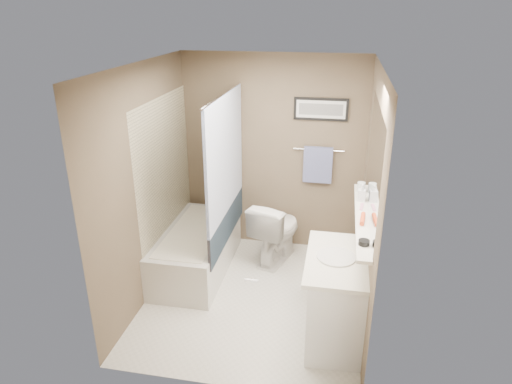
% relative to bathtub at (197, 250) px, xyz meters
% --- Properties ---
extents(ground, '(2.50, 2.50, 0.00)m').
position_rel_bathtub_xyz_m(ground, '(0.75, -0.42, -0.25)').
color(ground, silver).
rests_on(ground, ground).
extents(ceiling, '(2.20, 2.50, 0.04)m').
position_rel_bathtub_xyz_m(ceiling, '(0.75, -0.42, 2.13)').
color(ceiling, white).
rests_on(ceiling, wall_back).
extents(wall_back, '(2.20, 0.04, 2.40)m').
position_rel_bathtub_xyz_m(wall_back, '(0.75, 0.81, 0.95)').
color(wall_back, brown).
rests_on(wall_back, ground).
extents(wall_front, '(2.20, 0.04, 2.40)m').
position_rel_bathtub_xyz_m(wall_front, '(0.75, -1.65, 0.95)').
color(wall_front, brown).
rests_on(wall_front, ground).
extents(wall_left, '(0.04, 2.50, 2.40)m').
position_rel_bathtub_xyz_m(wall_left, '(-0.33, -0.42, 0.95)').
color(wall_left, brown).
rests_on(wall_left, ground).
extents(wall_right, '(0.04, 2.50, 2.40)m').
position_rel_bathtub_xyz_m(wall_right, '(1.83, -0.42, 0.95)').
color(wall_right, brown).
rests_on(wall_right, ground).
extents(tile_surround, '(0.02, 1.55, 2.00)m').
position_rel_bathtub_xyz_m(tile_surround, '(-0.34, 0.08, 0.75)').
color(tile_surround, '#C0B491').
rests_on(tile_surround, wall_left).
extents(curtain_rod, '(0.02, 1.55, 0.02)m').
position_rel_bathtub_xyz_m(curtain_rod, '(0.35, 0.08, 1.80)').
color(curtain_rod, silver).
rests_on(curtain_rod, wall_left).
extents(curtain_upper, '(0.03, 1.45, 1.28)m').
position_rel_bathtub_xyz_m(curtain_upper, '(0.35, 0.08, 1.15)').
color(curtain_upper, white).
rests_on(curtain_upper, curtain_rod).
extents(curtain_lower, '(0.03, 1.45, 0.36)m').
position_rel_bathtub_xyz_m(curtain_lower, '(0.35, 0.08, 0.33)').
color(curtain_lower, '#21313F').
rests_on(curtain_lower, curtain_rod).
extents(mirror, '(0.02, 1.60, 1.00)m').
position_rel_bathtub_xyz_m(mirror, '(1.84, -0.57, 1.37)').
color(mirror, silver).
rests_on(mirror, wall_right).
extents(shelf, '(0.12, 1.60, 0.03)m').
position_rel_bathtub_xyz_m(shelf, '(1.79, -0.57, 0.85)').
color(shelf, silver).
rests_on(shelf, wall_right).
extents(towel_bar, '(0.60, 0.02, 0.02)m').
position_rel_bathtub_xyz_m(towel_bar, '(1.30, 0.79, 1.05)').
color(towel_bar, silver).
rests_on(towel_bar, wall_back).
extents(towel, '(0.34, 0.05, 0.44)m').
position_rel_bathtub_xyz_m(towel, '(1.30, 0.77, 0.87)').
color(towel, '#8690C3').
rests_on(towel, towel_bar).
extents(art_frame, '(0.62, 0.02, 0.26)m').
position_rel_bathtub_xyz_m(art_frame, '(1.30, 0.81, 1.53)').
color(art_frame, black).
rests_on(art_frame, wall_back).
extents(art_mat, '(0.56, 0.00, 0.20)m').
position_rel_bathtub_xyz_m(art_mat, '(1.30, 0.79, 1.53)').
color(art_mat, white).
rests_on(art_mat, art_frame).
extents(art_image, '(0.50, 0.00, 0.13)m').
position_rel_bathtub_xyz_m(art_image, '(1.30, 0.79, 1.53)').
color(art_image, '#595959').
rests_on(art_image, art_mat).
extents(door, '(0.80, 0.02, 2.00)m').
position_rel_bathtub_xyz_m(door, '(1.30, -1.67, 0.75)').
color(door, silver).
rests_on(door, wall_front).
extents(door_handle, '(0.10, 0.02, 0.02)m').
position_rel_bathtub_xyz_m(door_handle, '(0.97, -1.61, 0.75)').
color(door_handle, silver).
rests_on(door_handle, door).
extents(bathtub, '(0.70, 1.50, 0.50)m').
position_rel_bathtub_xyz_m(bathtub, '(0.00, 0.00, 0.00)').
color(bathtub, silver).
rests_on(bathtub, ground).
extents(tub_rim, '(0.56, 1.36, 0.02)m').
position_rel_bathtub_xyz_m(tub_rim, '(-0.00, -0.00, 0.25)').
color(tub_rim, white).
rests_on(tub_rim, bathtub).
extents(toilet, '(0.65, 0.86, 0.78)m').
position_rel_bathtub_xyz_m(toilet, '(0.87, 0.41, 0.14)').
color(toilet, white).
rests_on(toilet, ground).
extents(vanity, '(0.54, 0.92, 0.80)m').
position_rel_bathtub_xyz_m(vanity, '(1.60, -0.88, 0.15)').
color(vanity, white).
rests_on(vanity, ground).
extents(countertop, '(0.54, 0.96, 0.04)m').
position_rel_bathtub_xyz_m(countertop, '(1.59, -0.88, 0.57)').
color(countertop, silver).
rests_on(countertop, vanity).
extents(sink_basin, '(0.34, 0.34, 0.01)m').
position_rel_bathtub_xyz_m(sink_basin, '(1.58, -0.88, 0.60)').
color(sink_basin, silver).
rests_on(sink_basin, countertop).
extents(faucet_spout, '(0.02, 0.02, 0.10)m').
position_rel_bathtub_xyz_m(faucet_spout, '(1.78, -0.88, 0.64)').
color(faucet_spout, white).
rests_on(faucet_spout, countertop).
extents(faucet_knob, '(0.05, 0.05, 0.05)m').
position_rel_bathtub_xyz_m(faucet_knob, '(1.78, -0.78, 0.62)').
color(faucet_knob, silver).
rests_on(faucet_knob, countertop).
extents(candle_bowl_near, '(0.09, 0.09, 0.04)m').
position_rel_bathtub_xyz_m(candle_bowl_near, '(1.79, -1.12, 0.89)').
color(candle_bowl_near, black).
rests_on(candle_bowl_near, shelf).
extents(hair_brush_front, '(0.06, 0.22, 0.04)m').
position_rel_bathtub_xyz_m(hair_brush_front, '(1.79, -0.68, 0.89)').
color(hair_brush_front, '#DA481E').
rests_on(hair_brush_front, shelf).
extents(pink_comb, '(0.05, 0.16, 0.01)m').
position_rel_bathtub_xyz_m(pink_comb, '(1.79, -0.37, 0.87)').
color(pink_comb, pink).
rests_on(pink_comb, shelf).
extents(glass_jar, '(0.08, 0.08, 0.10)m').
position_rel_bathtub_xyz_m(glass_jar, '(1.79, 0.02, 0.92)').
color(glass_jar, silver).
rests_on(glass_jar, shelf).
extents(soap_bottle, '(0.08, 0.08, 0.17)m').
position_rel_bathtub_xyz_m(soap_bottle, '(1.79, -0.21, 0.95)').
color(soap_bottle, '#999999').
rests_on(soap_bottle, shelf).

